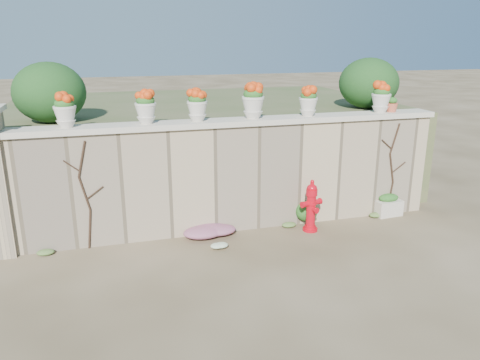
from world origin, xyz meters
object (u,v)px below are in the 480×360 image
object	(u,v)px
planter_box	(388,205)
terracotta_pot	(392,105)
fire_hydrant	(311,206)
urn_pot_0	(65,110)

from	to	relation	value
planter_box	terracotta_pot	distance (m)	2.03
fire_hydrant	terracotta_pot	size ratio (longest dim) A/B	3.55
fire_hydrant	urn_pot_0	bearing A→B (deg)	158.32
urn_pot_0	fire_hydrant	bearing A→B (deg)	-7.60
fire_hydrant	planter_box	distance (m)	1.91
fire_hydrant	terracotta_pot	bearing A→B (deg)	2.32
urn_pot_0	terracotta_pot	distance (m)	6.10
fire_hydrant	planter_box	size ratio (longest dim) A/B	1.74
urn_pot_0	planter_box	bearing A→B (deg)	-2.36
terracotta_pot	fire_hydrant	bearing A→B (deg)	-163.60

